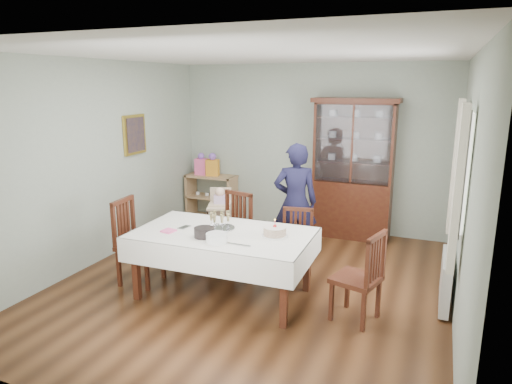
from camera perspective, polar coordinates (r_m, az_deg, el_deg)
The scene contains 25 objects.
floor at distance 5.68m, azimuth -0.41°, elevation -11.44°, with size 5.00×5.00×0.00m, color #593319.
room_shell at distance 5.69m, azimuth 1.63°, elevation 6.52°, with size 5.00×5.00×5.00m.
dining_table at distance 5.28m, azimuth -4.12°, elevation -8.90°, with size 2.03×1.19×0.76m.
china_cabinet at distance 7.23m, azimuth 12.06°, elevation 3.07°, with size 1.30×0.48×2.18m.
sideboard at distance 8.21m, azimuth -5.58°, elevation -0.62°, with size 0.90×0.38×0.80m.
picture_frame at distance 7.00m, azimuth -14.94°, elevation 6.95°, with size 0.04×0.48×0.58m, color gold.
window at distance 5.13m, azimuth 24.55°, elevation 2.78°, with size 0.04×1.02×1.22m, color white.
curtain_left at distance 4.54m, azimuth 23.91°, elevation 0.28°, with size 0.07×0.30×1.55m, color silver.
curtain_right at distance 5.75m, azimuth 23.68°, elevation 2.90°, with size 0.07×0.30×1.55m, color silver.
radiator at distance 5.47m, azimuth 22.63°, elevation -10.12°, with size 0.10×0.80×0.55m, color white.
chair_far_left at distance 6.07m, azimuth -3.17°, elevation -6.76°, with size 0.53×0.53×1.00m.
chair_far_right at distance 5.73m, azimuth 4.99°, elevation -8.40°, with size 0.46×0.46×0.88m.
chair_end_left at distance 5.81m, azimuth -14.34°, elevation -8.00°, with size 0.50×0.50×1.04m.
chair_end_right at distance 4.91m, azimuth 12.52°, elevation -12.32°, with size 0.53×0.53×0.96m.
woman at distance 6.22m, azimuth 4.94°, elevation -1.30°, with size 0.59×0.39×1.63m, color black.
high_chair at distance 6.68m, azimuth -4.46°, elevation -4.22°, with size 0.53×0.53×0.94m.
champagne_tray at distance 5.25m, azimuth -4.49°, elevation -4.00°, with size 0.33×0.33×0.20m.
birthday_cake at distance 5.00m, azimuth 2.37°, elevation -4.97°, with size 0.29×0.29×0.20m.
plate_stack_dark at distance 5.01m, azimuth -6.50°, elevation -5.03°, with size 0.22×0.22×0.11m, color black.
plate_stack_white at distance 4.83m, azimuth -4.94°, elevation -5.74°, with size 0.23×0.23×0.10m, color white.
napkin_stack at distance 5.25m, azimuth -10.88°, elevation -4.79°, with size 0.14×0.14×0.02m, color #FF5D9D.
cutlery at distance 5.38m, azimuth -9.26°, elevation -4.31°, with size 0.11×0.15×0.01m, color silver, non-canonical shape.
cake_knife at distance 4.76m, azimuth -2.41°, elevation -6.54°, with size 0.31×0.03×0.01m, color silver.
gift_bag_pink at distance 8.16m, azimuth -6.85°, elevation 3.37°, with size 0.22×0.15×0.39m.
gift_bag_orange at distance 8.05m, azimuth -5.46°, elevation 3.31°, with size 0.25×0.20×0.40m.
Camera 1 is at (1.98, -4.75, 2.40)m, focal length 32.00 mm.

